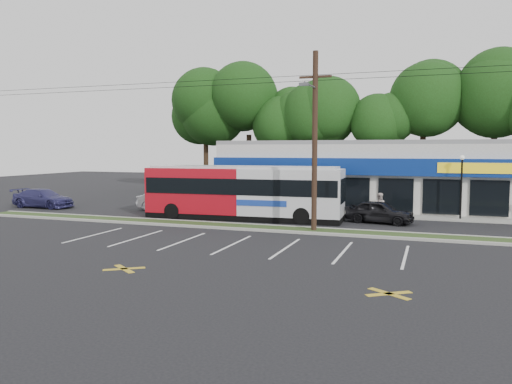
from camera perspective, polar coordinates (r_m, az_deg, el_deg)
The scene contains 15 objects.
ground at distance 28.20m, azimuth 0.20°, elevation -4.56°, with size 120.00×120.00×0.00m, color black.
grass_strip at distance 29.12m, azimuth 0.85°, elevation -4.14°, with size 40.00×1.60×0.12m, color #1E3616.
curb_south at distance 28.33m, azimuth 0.30°, elevation -4.38°, with size 40.00×0.25×0.14m, color #9E9E93.
curb_north at distance 29.92m, azimuth 1.37°, elevation -3.88°, with size 40.00×0.25×0.14m, color #9E9E93.
sidewalk at distance 35.79m, azimuth 12.64°, elevation -2.57°, with size 32.00×2.20×0.10m, color #9E9E93.
strip_mall at distance 42.37m, azimuth 14.51°, elevation 2.07°, with size 25.00×12.55×5.30m.
utility_pole at distance 27.92m, azimuth 6.36°, elevation 6.46°, with size 50.00×2.77×10.00m.
lamp_post at distance 35.14m, azimuth 22.44°, elevation 1.33°, with size 0.30×0.30×4.25m.
tree_line at distance 52.64m, azimuth 13.99°, elevation 8.89°, with size 46.76×6.76×11.83m.
metrobus at distance 33.05m, azimuth -1.46°, elevation 0.11°, with size 13.28×3.44×3.53m.
car_dark at distance 32.34m, azimuth 13.94°, elevation -2.20°, with size 1.70×4.23×1.44m, color black.
car_silver at distance 38.39m, azimuth -10.00°, elevation -0.96°, with size 1.62×4.63×1.53m, color #A5A8AD.
car_blue at distance 43.18m, azimuth -23.14°, elevation -0.66°, with size 2.09×5.13×1.49m, color navy.
pedestrian_a at distance 33.26m, azimuth 6.89°, elevation -1.66°, with size 0.62×0.41×1.70m, color silver.
pedestrian_b at distance 33.53m, azimuth 13.93°, elevation -1.63°, with size 0.88×0.68×1.81m, color beige.
Camera 1 is at (9.22, -26.24, 4.65)m, focal length 35.00 mm.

